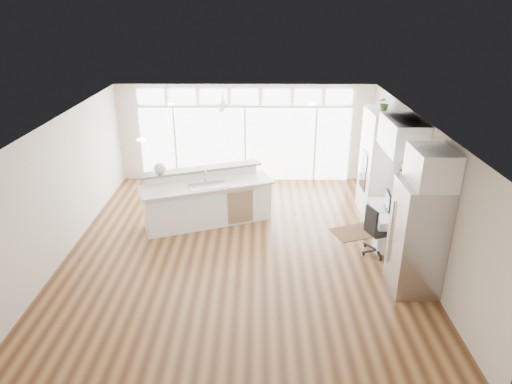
{
  "coord_description": "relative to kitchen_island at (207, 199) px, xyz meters",
  "views": [
    {
      "loc": [
        0.39,
        -8.27,
        4.78
      ],
      "look_at": [
        0.32,
        0.6,
        1.02
      ],
      "focal_mm": 32.0,
      "sensor_mm": 36.0,
      "label": 1
    }
  ],
  "objects": [
    {
      "name": "desk_nook",
      "position": [
        3.92,
        -0.89,
        -0.21
      ],
      "size": [
        0.72,
        1.3,
        0.76
      ],
      "primitive_type": "cube",
      "color": "white",
      "rests_on": "floor"
    },
    {
      "name": "wall_front",
      "position": [
        0.79,
        -5.19,
        0.76
      ],
      "size": [
        7.0,
        0.04,
        2.7
      ],
      "primitive_type": "cube",
      "color": "beige",
      "rests_on": "floor"
    },
    {
      "name": "keyboard",
      "position": [
        3.67,
        -0.89,
        0.18
      ],
      "size": [
        0.12,
        0.32,
        0.02
      ],
      "primitive_type": "cube",
      "rotation": [
        0.0,
        0.0,
        0.0
      ],
      "color": "white",
      "rests_on": "desk_nook"
    },
    {
      "name": "wall_right",
      "position": [
        4.29,
        -1.19,
        0.76
      ],
      "size": [
        0.04,
        8.0,
        2.7
      ],
      "primitive_type": "cube",
      "color": "beige",
      "rests_on": "floor"
    },
    {
      "name": "floor",
      "position": [
        0.79,
        -1.19,
        -0.6
      ],
      "size": [
        7.0,
        8.0,
        0.02
      ],
      "primitive_type": "cube",
      "color": "#492C16",
      "rests_on": "ground"
    },
    {
      "name": "upper_cabinets",
      "position": [
        3.96,
        -0.89,
        1.76
      ],
      "size": [
        0.64,
        1.3,
        0.64
      ],
      "primitive_type": "cube",
      "color": "white",
      "rests_on": "wall_right"
    },
    {
      "name": "wall_left",
      "position": [
        -2.71,
        -1.19,
        0.76
      ],
      "size": [
        0.04,
        8.0,
        2.7
      ],
      "primitive_type": "cube",
      "color": "beige",
      "rests_on": "floor"
    },
    {
      "name": "refrigerator",
      "position": [
        3.9,
        -2.54,
        0.41
      ],
      "size": [
        0.76,
        0.9,
        2.0
      ],
      "primitive_type": "cube",
      "color": "#ACACB1",
      "rests_on": "floor"
    },
    {
      "name": "kitchen_island",
      "position": [
        0.0,
        0.0,
        0.0
      ],
      "size": [
        3.17,
        2.1,
        1.18
      ],
      "primitive_type": "cube",
      "rotation": [
        0.0,
        0.0,
        0.36
      ],
      "color": "white",
      "rests_on": "floor"
    },
    {
      "name": "glass_wall",
      "position": [
        0.79,
        2.75,
        0.46
      ],
      "size": [
        5.8,
        0.06,
        2.08
      ],
      "primitive_type": "cube",
      "color": "white",
      "rests_on": "wall_back"
    },
    {
      "name": "fridge_cabinet",
      "position": [
        3.96,
        -2.54,
        1.71
      ],
      "size": [
        0.64,
        0.9,
        0.6
      ],
      "primitive_type": "cube",
      "color": "white",
      "rests_on": "wall_right"
    },
    {
      "name": "ceiling",
      "position": [
        0.79,
        -1.19,
        2.11
      ],
      "size": [
        7.0,
        8.0,
        0.02
      ],
      "primitive_type": "cube",
      "color": "silver",
      "rests_on": "wall_back"
    },
    {
      "name": "oven_cabinet",
      "position": [
        3.96,
        0.61,
        0.66
      ],
      "size": [
        0.64,
        1.2,
        2.5
      ],
      "primitive_type": "cube",
      "color": "white",
      "rests_on": "floor"
    },
    {
      "name": "potted_plant",
      "position": [
        3.96,
        0.61,
        2.04
      ],
      "size": [
        0.31,
        0.34,
        0.26
      ],
      "primitive_type": "imported",
      "rotation": [
        0.0,
        0.0,
        0.04
      ],
      "color": "#3C632A",
      "rests_on": "oven_cabinet"
    },
    {
      "name": "framed_photos",
      "position": [
        4.25,
        -0.27,
        0.81
      ],
      "size": [
        0.06,
        0.22,
        0.8
      ],
      "primitive_type": "cube",
      "color": "black",
      "rests_on": "wall_right"
    },
    {
      "name": "rug",
      "position": [
        3.3,
        -0.47,
        -0.58
      ],
      "size": [
        1.12,
        0.97,
        0.01
      ],
      "primitive_type": "cube",
      "rotation": [
        0.0,
        0.0,
        0.35
      ],
      "color": "#331D10",
      "rests_on": "floor"
    },
    {
      "name": "desk_window",
      "position": [
        4.25,
        -0.89,
        0.96
      ],
      "size": [
        0.04,
        0.85,
        0.85
      ],
      "primitive_type": "cube",
      "color": "white",
      "rests_on": "wall_right"
    },
    {
      "name": "fishbowl",
      "position": [
        -1.03,
        0.04,
        0.72
      ],
      "size": [
        0.33,
        0.33,
        0.27
      ],
      "primitive_type": "sphere",
      "rotation": [
        0.0,
        0.0,
        0.29
      ],
      "color": "silver",
      "rests_on": "kitchen_island"
    },
    {
      "name": "monitor",
      "position": [
        3.84,
        -0.89,
        0.37
      ],
      "size": [
        0.12,
        0.49,
        0.41
      ],
      "primitive_type": "cube",
      "rotation": [
        0.0,
        0.0,
        -0.09
      ],
      "color": "black",
      "rests_on": "desk_nook"
    },
    {
      "name": "recessed_lights",
      "position": [
        0.79,
        -0.99,
        2.09
      ],
      "size": [
        3.4,
        3.0,
        0.02
      ],
      "primitive_type": "cube",
      "color": "white",
      "rests_on": "ceiling"
    },
    {
      "name": "transom_row",
      "position": [
        0.79,
        2.75,
        1.79
      ],
      "size": [
        5.9,
        0.06,
        0.4
      ],
      "primitive_type": "cube",
      "color": "white",
      "rests_on": "wall_back"
    },
    {
      "name": "ceiling_fan",
      "position": [
        0.29,
        1.61,
        1.89
      ],
      "size": [
        1.16,
        1.16,
        0.32
      ],
      "primitive_type": "cube",
      "color": "silver",
      "rests_on": "ceiling"
    },
    {
      "name": "office_chair",
      "position": [
        3.58,
        -1.36,
        -0.08
      ],
      "size": [
        0.67,
        0.64,
        1.02
      ],
      "primitive_type": "cube",
      "rotation": [
        0.0,
        0.0,
        0.34
      ],
      "color": "black",
      "rests_on": "floor"
    },
    {
      "name": "wall_back",
      "position": [
        0.79,
        2.81,
        0.76
      ],
      "size": [
        7.0,
        0.04,
        2.7
      ],
      "primitive_type": "cube",
      "color": "beige",
      "rests_on": "floor"
    }
  ]
}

